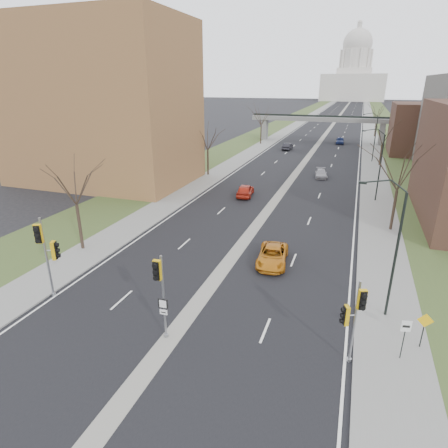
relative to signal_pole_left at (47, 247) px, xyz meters
The scene contains 30 objects.
ground 10.27m from the signal_pole_left, ahead, with size 700.00×700.00×0.00m, color black.
road_surface 149.50m from the signal_pole_left, 86.35° to the left, with size 20.00×600.00×0.01m, color black.
median_strip 149.50m from the signal_pole_left, 86.35° to the left, with size 1.20×600.00×0.02m, color gray.
sidewalk_right 150.74m from the signal_pole_left, 81.79° to the left, with size 4.00×600.00×0.12m, color gray.
sidewalk_left 149.22m from the signal_pole_left, 90.95° to the left, with size 4.00×600.00×0.12m, color gray.
grass_verge_right 151.72m from the signal_pole_left, 79.55° to the left, with size 8.00×600.00×0.10m, color #374921.
grass_verge_left 149.44m from the signal_pole_left, 93.25° to the left, with size 8.00×600.00×0.10m, color #374921.
apartment_building 34.26m from the signal_pole_left, 119.48° to the left, with size 25.00×16.00×22.00m, color brown.
commercial_block_far 76.01m from the signal_pole_left, 65.50° to the left, with size 14.00×14.00×10.00m, color #432B1F.
pedestrian_bridge 79.73m from the signal_pole_left, 83.14° to the left, with size 34.00×3.00×6.45m.
capitol 319.64m from the signal_pole_left, 88.29° to the left, with size 48.00×42.00×55.75m.
streetlight_near 21.39m from the signal_pole_left, 14.11° to the left, with size 2.61×0.20×8.70m.
streetlight_mid 37.44m from the signal_pole_left, 56.64° to the left, with size 2.61×0.20×8.70m.
streetlight_far 60.81m from the signal_pole_left, 70.26° to the left, with size 2.61×0.20×8.70m.
tree_left_a 8.46m from the signal_pole_left, 115.93° to the left, with size 7.20×7.20×9.40m.
tree_left_b 37.40m from the signal_pole_left, 95.35° to the left, with size 6.75×6.75×8.81m.
tree_left_c 71.31m from the signal_pole_left, 92.80° to the left, with size 7.65×7.65×9.99m.
tree_right_a 31.03m from the signal_pole_left, 43.21° to the left, with size 7.20×7.20×9.40m.
tree_right_b 58.69m from the signal_pole_left, 67.42° to the left, with size 6.30×6.30×8.22m.
tree_right_c 96.87m from the signal_pole_left, 76.55° to the left, with size 7.65×7.65×9.99m.
signal_pole_left is the anchor object (origin of this frame).
signal_pole_median 9.36m from the signal_pole_left, ahead, with size 0.60×0.85×5.21m.
signal_pole_right 19.23m from the signal_pole_left, ahead, with size 1.09×0.81×4.83m.
speed_limit_sign 21.99m from the signal_pole_left, ahead, with size 0.50×0.13×2.35m.
warning_sign 23.22m from the signal_pole_left, ahead, with size 0.84×0.07×2.15m.
car_left_near 28.53m from the signal_pole_left, 79.00° to the left, with size 1.86×4.63×1.58m, color #AC2413.
car_left_far 65.37m from the signal_pole_left, 86.41° to the left, with size 1.56×4.46×1.47m, color black.
car_right_near 16.67m from the signal_pole_left, 37.73° to the left, with size 2.29×4.97×1.38m, color #BF6F14.
car_right_mid 43.95m from the signal_pole_left, 71.91° to the left, with size 1.73×4.25×1.23m, color #939299.
car_right_far 79.51m from the signal_pole_left, 79.57° to the left, with size 1.85×4.60×1.57m, color navy.
Camera 1 is at (8.86, -16.34, 13.86)m, focal length 30.00 mm.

